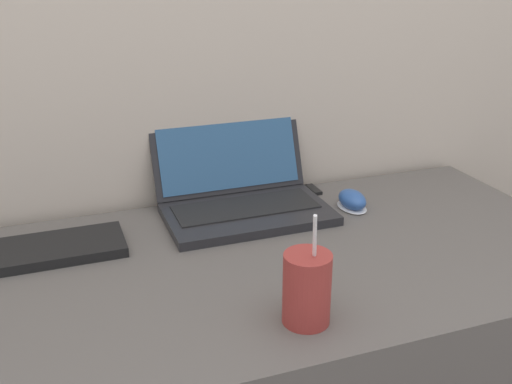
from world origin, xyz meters
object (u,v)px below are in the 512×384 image
object	(u,v)px
computer_mouse	(352,201)
usb_stick	(314,190)
laptop	(240,187)
external_keyboard	(19,254)
drink_cup	(307,287)

from	to	relation	value
computer_mouse	usb_stick	bearing A→B (deg)	106.65
laptop	usb_stick	xyz separation A→B (m)	(0.20, 0.04, -0.05)
usb_stick	computer_mouse	bearing A→B (deg)	-73.35
usb_stick	external_keyboard	bearing A→B (deg)	-169.65
laptop	drink_cup	bearing A→B (deg)	-95.54
external_keyboard	computer_mouse	bearing A→B (deg)	-0.15
usb_stick	laptop	bearing A→B (deg)	-168.27
computer_mouse	drink_cup	bearing A→B (deg)	-127.37
laptop	computer_mouse	size ratio (longest dim) A/B	4.02
drink_cup	external_keyboard	world-z (taller)	drink_cup
drink_cup	usb_stick	distance (m)	0.56
laptop	computer_mouse	bearing A→B (deg)	-18.92
external_keyboard	usb_stick	xyz separation A→B (m)	(0.68, 0.12, -0.01)
external_keyboard	laptop	bearing A→B (deg)	9.74
drink_cup	computer_mouse	xyz separation A→B (m)	(0.29, 0.38, -0.04)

